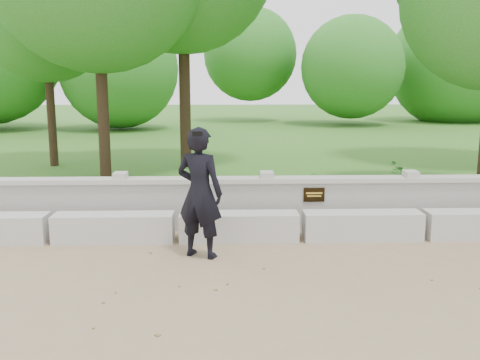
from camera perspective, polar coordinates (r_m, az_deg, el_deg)
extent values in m
plane|color=#8B7655|center=(7.00, 8.73, -10.82)|extent=(80.00, 80.00, 0.00)
cube|color=#335B1A|center=(20.58, 1.65, 3.82)|extent=(40.00, 22.00, 0.25)
cube|color=#B8B5AD|center=(8.79, -13.31, -4.97)|extent=(1.90, 0.45, 0.45)
cube|color=#B8B5AD|center=(8.62, -0.12, -4.99)|extent=(1.90, 0.45, 0.45)
cube|color=#B8B5AD|center=(8.91, 12.90, -4.76)|extent=(1.90, 0.45, 0.45)
cube|color=#ADAAA3|center=(9.33, 5.91, -2.67)|extent=(12.50, 0.25, 0.82)
cube|color=#B8B5AD|center=(9.24, 5.96, 0.05)|extent=(12.50, 0.35, 0.08)
cube|color=black|center=(9.20, 7.90, -1.57)|extent=(0.36, 0.02, 0.24)
imported|color=black|center=(7.69, -4.32, -1.37)|extent=(0.82, 0.70, 1.90)
cube|color=black|center=(7.18, -4.55, 4.95)|extent=(0.14, 0.08, 0.07)
cylinder|color=#382619|center=(15.31, -19.54, 7.58)|extent=(0.22, 0.22, 3.30)
sphere|color=#1E6F18|center=(15.43, -20.17, 17.40)|extent=(3.59, 3.59, 3.59)
cylinder|color=#382619|center=(12.97, -14.48, 8.82)|extent=(0.27, 0.27, 3.94)
cylinder|color=#382619|center=(14.35, -5.93, 10.09)|extent=(0.29, 0.29, 4.37)
imported|color=#2D7728|center=(10.21, -2.99, -0.82)|extent=(0.34, 0.28, 0.55)
imported|color=#2D7728|center=(10.04, 7.63, -0.98)|extent=(0.32, 0.37, 0.59)
imported|color=#2D7728|center=(11.85, 16.84, 0.42)|extent=(0.69, 0.70, 0.59)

